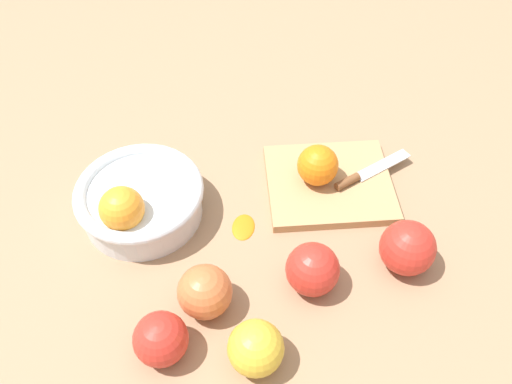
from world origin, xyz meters
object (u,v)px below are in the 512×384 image
Objects in this scene: apple_front_right at (313,269)px; apple_front_left_3 at (161,339)px; apple_front_left at (256,348)px; bowl at (139,200)px; orange_on_board at (318,165)px; cutting_board at (329,184)px; apple_front_left_2 at (205,292)px; knife at (363,175)px; apple_front_right_2 at (408,248)px.

apple_front_right is 0.23m from apple_front_left_3.
apple_front_left is at bearing -21.25° from apple_front_left_3.
apple_front_left is at bearing -68.41° from bowl.
orange_on_board is (0.29, -0.01, 0.01)m from bowl.
orange_on_board is 0.87× the size of apple_front_right.
apple_front_left_2 is at bearing -146.14° from cutting_board.
knife is at bearing -10.87° from orange_on_board.
apple_front_right_2 reaches higher than apple_front_left_2.
apple_front_left is at bearing -127.44° from cutting_board.
cutting_board is at bearing 61.68° from apple_front_right.
apple_front_right is (-0.15, -0.16, 0.02)m from knife.
cutting_board is (0.31, -0.02, -0.03)m from bowl.
apple_front_left is 0.90× the size of apple_front_right_2.
apple_front_right_2 is (0.30, -0.01, 0.00)m from apple_front_left_2.
knife is at bearing 29.55° from apple_front_left_3.
cutting_board is 1.34× the size of knife.
knife is 0.34m from apple_front_left_2.
apple_front_left is at bearing -135.14° from knife.
knife is at bearing 27.73° from apple_front_left_2.
knife is 1.98× the size of apple_front_right.
knife is (0.08, -0.01, -0.03)m from orange_on_board.
orange_on_board is at bearing 112.02° from apple_front_right_2.
cutting_board is 2.67× the size of apple_front_right.
bowl reaches higher than apple_front_left_2.
apple_front_left_3 is at bearing -173.34° from apple_front_right_2.
bowl is 0.20m from apple_front_left_2.
apple_front_right_2 is at bearing -1.64° from apple_front_left_2.
cutting_board is 2.85× the size of apple_front_left_3.
apple_front_right is at bearing -132.06° from knife.
bowl is 0.24m from apple_front_left_3.
cutting_board is 0.18m from apple_front_right_2.
bowl reaches higher than apple_front_left.
cutting_board is at bearing 33.86° from apple_front_left_2.
apple_front_left_3 reaches higher than knife.
bowl is 0.37m from knife.
apple_front_right is 0.14m from apple_front_left.
apple_front_left_2 is (-0.05, 0.10, 0.00)m from apple_front_left.
cutting_board is 2.70× the size of apple_front_left_2.
knife is (0.06, -0.01, 0.01)m from cutting_board.
knife is at bearing -4.31° from bowl.
orange_on_board is 0.19m from apple_front_right.
cutting_board is 0.19m from apple_front_right.
apple_front_left_2 reaches higher than apple_front_left.
apple_front_left_2 is (-0.24, -0.16, 0.03)m from cutting_board.
apple_front_left is (-0.25, -0.25, 0.02)m from knife.
apple_front_left_2 is at bearing 178.36° from apple_front_right_2.
apple_front_left is 0.11m from apple_front_left_2.
orange_on_board is 0.28m from apple_front_left_2.
apple_front_right is (-0.09, -0.17, 0.03)m from cutting_board.
orange_on_board is 0.08m from knife.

